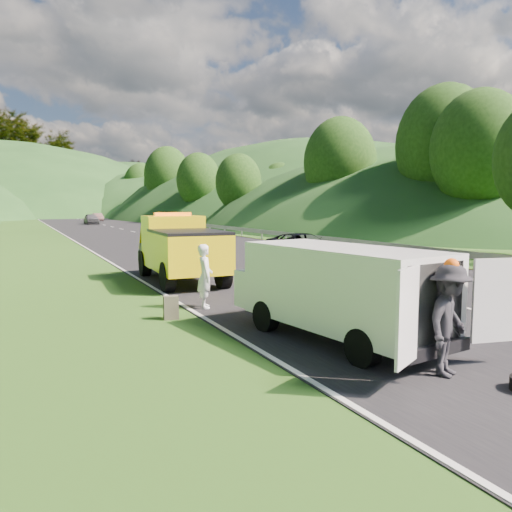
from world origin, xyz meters
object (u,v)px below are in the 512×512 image
woman (205,308)px  worker (447,376)px  tow_truck (180,248)px  white_van (336,288)px  child (293,310)px  suitcase (171,308)px  passing_suv (302,260)px

woman → worker: 7.16m
tow_truck → white_van: bearing=-83.6°
child → suitcase: suitcase is taller
tow_truck → child: 6.44m
white_van → worker: bearing=-89.3°
worker → tow_truck: bearing=69.0°
tow_truck → passing_suv: bearing=30.7°
woman → worker: worker is taller
white_van → worker: (0.40, -2.67, -1.13)m
white_van → suitcase: size_ratio=9.98×
white_van → passing_suv: (7.23, 13.20, -1.13)m
tow_truck → suitcase: 6.19m
suitcase → white_van: bearing=-53.0°
tow_truck → worker: (0.90, -11.84, -1.25)m
child → suitcase: 3.31m
white_van → passing_suv: white_van is taller
tow_truck → worker: 11.94m
child → passing_suv: (6.53, 10.23, 0.00)m
white_van → child: white_van is taller
worker → passing_suv: (6.83, 15.86, 0.00)m
passing_suv → woman: bearing=-136.2°
white_van → suitcase: (-2.57, 3.42, -0.84)m
tow_truck → white_van: tow_truck is taller
white_van → woman: size_ratio=3.35×
worker → suitcase: 6.78m
child → worker: size_ratio=0.58×
white_van → worker: white_van is taller
passing_suv → white_van: bearing=-121.1°
child → passing_suv: bearing=84.4°
woman → child: woman is taller
woman → passing_suv: 12.37m
child → tow_truck: bearing=128.0°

